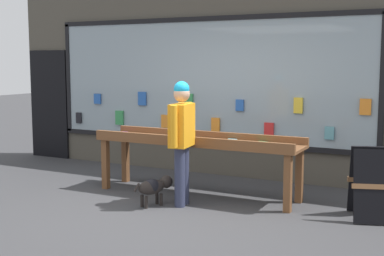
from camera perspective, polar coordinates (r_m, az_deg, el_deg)
name	(u,v)px	position (r m, az deg, el deg)	size (l,w,h in m)	color
ground_plane	(164,211)	(6.88, -2.96, -8.82)	(40.00, 40.00, 0.00)	#38383A
shopfront_facade	(235,68)	(8.78, 4.58, 6.38)	(8.98, 0.29, 3.60)	#4C473D
display_table_main	(197,145)	(7.51, 0.56, -1.85)	(3.00, 0.74, 0.88)	brown
person_browsing	(182,134)	(6.95, -1.10, -0.63)	(0.28, 0.65, 1.64)	#2D334C
small_dog	(154,186)	(7.06, -4.08, -6.24)	(0.35, 0.56, 0.38)	black
sandwich_board_sign	(371,183)	(6.79, 18.57, -5.59)	(0.64, 0.72, 0.86)	black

